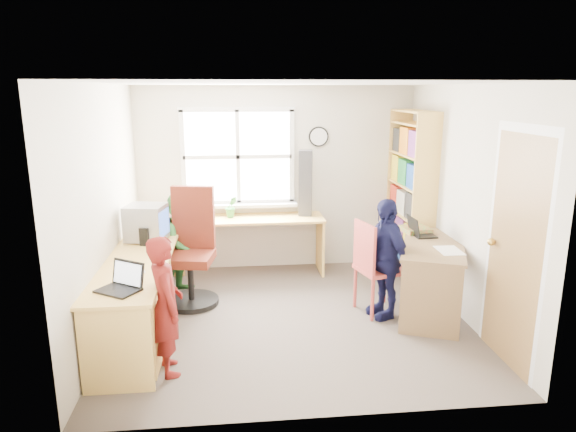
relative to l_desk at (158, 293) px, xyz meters
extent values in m
cube|color=#4C423B|center=(1.31, 0.28, -0.47)|extent=(3.60, 3.40, 0.02)
cube|color=white|center=(1.31, 0.28, 1.95)|extent=(3.60, 3.40, 0.02)
cube|color=beige|center=(1.31, 1.99, 0.74)|extent=(3.60, 0.02, 2.40)
cube|color=beige|center=(1.31, -1.43, 0.74)|extent=(3.60, 0.02, 2.40)
cube|color=beige|center=(-0.50, 0.28, 0.74)|extent=(0.02, 3.40, 2.40)
cube|color=beige|center=(3.12, 0.28, 0.74)|extent=(0.02, 3.40, 2.40)
cube|color=white|center=(0.81, 1.97, 1.04)|extent=(1.40, 0.01, 1.20)
cube|color=white|center=(0.81, 1.96, 1.04)|extent=(1.48, 0.04, 1.28)
cube|color=olive|center=(3.09, -0.77, 0.54)|extent=(0.02, 0.82, 2.00)
sphere|color=gold|center=(3.06, -0.44, 0.54)|extent=(0.07, 0.07, 0.07)
cylinder|color=black|center=(1.86, 1.96, 1.29)|extent=(0.26, 0.03, 0.26)
cylinder|color=white|center=(1.86, 1.95, 1.29)|extent=(0.22, 0.01, 0.22)
cube|color=#FFCC65|center=(-0.19, 0.38, 0.28)|extent=(0.60, 2.70, 0.03)
cube|color=#FFCC65|center=(1.06, 1.70, 0.28)|extent=(1.65, 0.56, 0.03)
cube|color=#FFCC65|center=(-0.19, 0.38, -0.10)|extent=(0.56, 0.03, 0.72)
cube|color=#FFCC65|center=(-0.19, -0.94, -0.10)|extent=(0.56, 0.03, 0.72)
cube|color=#FFCC65|center=(-0.19, 1.70, -0.10)|extent=(0.56, 0.03, 0.72)
cube|color=#FFCC65|center=(1.86, 1.70, -0.10)|extent=(0.03, 0.52, 0.72)
cube|color=#FFCC65|center=(-0.19, -0.57, -0.10)|extent=(0.54, 0.45, 0.72)
cube|color=olive|center=(2.83, 0.33, 0.29)|extent=(1.06, 1.46, 0.03)
cube|color=olive|center=(2.59, -0.27, -0.09)|extent=(0.54, 0.24, 0.74)
cube|color=olive|center=(3.07, 0.92, -0.09)|extent=(0.54, 0.24, 0.74)
cube|color=#FFCC65|center=(2.96, 0.96, 0.59)|extent=(0.30, 0.02, 2.10)
cube|color=#FFCC65|center=(2.96, 1.96, 0.59)|extent=(0.30, 0.02, 2.10)
cube|color=#FFCC65|center=(2.96, 1.46, 1.63)|extent=(0.30, 1.00, 0.02)
cube|color=#FFCC65|center=(2.96, 1.46, -0.40)|extent=(0.30, 1.00, 0.02)
cube|color=#FFCC65|center=(2.96, 1.46, -0.04)|extent=(0.30, 1.00, 0.02)
cube|color=#FFCC65|center=(2.96, 1.46, 0.34)|extent=(0.30, 1.00, 0.02)
cube|color=#FFCC65|center=(2.96, 1.46, 0.72)|extent=(0.30, 1.00, 0.02)
cube|color=#FFCC65|center=(2.96, 1.46, 1.10)|extent=(0.30, 1.00, 0.02)
cube|color=#FFCC65|center=(2.96, 1.46, 1.48)|extent=(0.30, 1.00, 0.02)
cube|color=red|center=(2.96, 1.16, -0.25)|extent=(0.25, 0.28, 0.27)
cube|color=#1B4AA7|center=(2.96, 1.48, -0.24)|extent=(0.25, 0.30, 0.29)
cube|color=#218B3E|center=(2.96, 1.78, -0.23)|extent=(0.25, 0.26, 0.30)
cube|color=yellow|center=(2.96, 1.16, 0.13)|extent=(0.25, 0.28, 0.30)
cube|color=#83378B|center=(2.96, 1.48, 0.14)|extent=(0.25, 0.30, 0.32)
cube|color=orange|center=(2.96, 1.78, 0.12)|extent=(0.25, 0.26, 0.29)
cube|color=#292929|center=(2.96, 1.16, 0.52)|extent=(0.25, 0.28, 0.32)
cube|color=silver|center=(2.96, 1.48, 0.50)|extent=(0.25, 0.30, 0.29)
cube|color=red|center=(2.96, 1.78, 0.51)|extent=(0.25, 0.26, 0.30)
cube|color=#1B4AA7|center=(2.96, 1.16, 0.88)|extent=(0.25, 0.28, 0.29)
cube|color=#218B3E|center=(2.96, 1.48, 0.89)|extent=(0.25, 0.30, 0.30)
cube|color=yellow|center=(2.96, 1.78, 0.90)|extent=(0.25, 0.26, 0.32)
cube|color=#83378B|center=(2.96, 1.16, 1.27)|extent=(0.25, 0.28, 0.30)
cube|color=orange|center=(2.96, 1.48, 1.28)|extent=(0.25, 0.30, 0.32)
cube|color=#292929|center=(2.96, 1.78, 1.26)|extent=(0.25, 0.26, 0.29)
cylinder|color=black|center=(0.24, 0.77, -0.42)|extent=(0.70, 0.70, 0.05)
cylinder|color=black|center=(0.24, 0.77, -0.18)|extent=(0.07, 0.07, 0.45)
cube|color=#622012|center=(0.24, 0.77, 0.08)|extent=(0.57, 0.57, 0.10)
cube|color=#622012|center=(0.28, 1.01, 0.49)|extent=(0.48, 0.16, 0.71)
cylinder|color=#CE4D44|center=(2.14, 0.14, -0.22)|extent=(0.05, 0.05, 0.47)
cylinder|color=#CE4D44|center=(2.51, 0.24, -0.22)|extent=(0.05, 0.05, 0.47)
cylinder|color=#CE4D44|center=(2.05, 0.50, -0.22)|extent=(0.05, 0.05, 0.47)
cylinder|color=#CE4D44|center=(2.41, 0.60, -0.22)|extent=(0.05, 0.05, 0.47)
cube|color=#CE4D44|center=(2.28, 0.37, 0.02)|extent=(0.54, 0.54, 0.04)
cube|color=#CE4D44|center=(2.09, 0.32, 0.29)|extent=(0.14, 0.41, 0.52)
cube|color=#939296|center=(-0.20, 0.80, 0.30)|extent=(0.33, 0.28, 0.02)
cube|color=#939296|center=(-0.20, 0.80, 0.50)|extent=(0.46, 0.42, 0.38)
cube|color=#3F72F2|center=(-0.01, 0.76, 0.50)|extent=(0.06, 0.31, 0.27)
cube|color=black|center=(-0.20, -0.66, 0.30)|extent=(0.40, 0.38, 0.02)
cube|color=black|center=(-0.14, -0.56, 0.41)|extent=(0.30, 0.23, 0.21)
cube|color=white|center=(-0.14, -0.57, 0.41)|extent=(0.26, 0.19, 0.17)
cube|color=black|center=(2.83, 0.63, 0.32)|extent=(0.24, 0.32, 0.02)
cube|color=black|center=(2.71, 0.63, 0.42)|extent=(0.07, 0.31, 0.21)
cube|color=#3F72F2|center=(2.72, 0.63, 0.42)|extent=(0.05, 0.28, 0.17)
cube|color=black|center=(-0.19, 0.63, 0.39)|extent=(0.12, 0.12, 0.19)
cube|color=black|center=(-0.14, 1.12, 0.38)|extent=(0.09, 0.09, 0.16)
cube|color=black|center=(1.66, 1.77, 0.72)|extent=(0.20, 0.18, 0.85)
cube|color=red|center=(2.79, 0.77, 0.34)|extent=(0.33, 0.33, 0.06)
cube|color=white|center=(-0.19, -0.13, 0.30)|extent=(0.27, 0.33, 0.00)
cube|color=white|center=(2.89, 0.06, 0.31)|extent=(0.24, 0.33, 0.00)
imported|color=#317C33|center=(0.71, 1.75, 0.43)|extent=(0.18, 0.16, 0.28)
imported|color=maroon|center=(0.16, -0.64, 0.14)|extent=(0.40, 0.50, 1.20)
imported|color=#2A6B2D|center=(0.12, 1.14, 0.14)|extent=(0.69, 0.73, 1.19)
imported|color=#13153D|center=(2.29, 0.27, 0.18)|extent=(0.52, 0.80, 1.27)
camera|label=1|loc=(0.76, -4.67, 1.88)|focal=32.00mm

